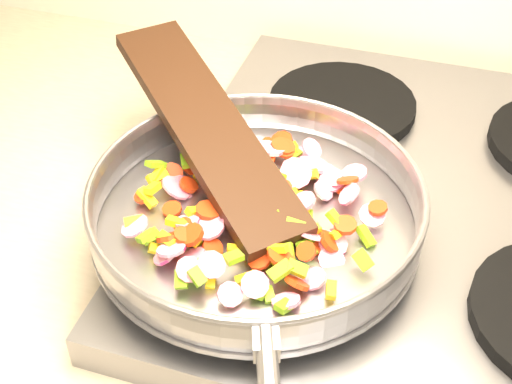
% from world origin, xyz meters
% --- Properties ---
extents(cooktop, '(0.60, 0.60, 0.04)m').
position_xyz_m(cooktop, '(-0.70, 1.67, 0.92)').
color(cooktop, '#939399').
rests_on(cooktop, counter_top).
extents(grate_fl, '(0.19, 0.19, 0.02)m').
position_xyz_m(grate_fl, '(-0.84, 1.52, 0.95)').
color(grate_fl, black).
rests_on(grate_fl, cooktop).
extents(grate_bl, '(0.19, 0.19, 0.02)m').
position_xyz_m(grate_bl, '(-0.84, 1.81, 0.95)').
color(grate_bl, black).
rests_on(grate_bl, cooktop).
extents(saute_pan, '(0.38, 0.53, 0.05)m').
position_xyz_m(saute_pan, '(-0.87, 1.54, 0.98)').
color(saute_pan, '#9E9EA5').
rests_on(saute_pan, grate_fl).
extents(vegetable_heap, '(0.27, 0.27, 0.05)m').
position_xyz_m(vegetable_heap, '(-0.88, 1.56, 0.98)').
color(vegetable_heap, red).
rests_on(vegetable_heap, saute_pan).
extents(wooden_spatula, '(0.30, 0.29, 0.08)m').
position_xyz_m(wooden_spatula, '(-0.95, 1.62, 1.01)').
color(wooden_spatula, black).
rests_on(wooden_spatula, saute_pan).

